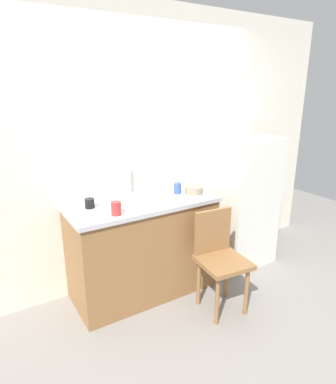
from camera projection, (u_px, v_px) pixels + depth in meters
ground_plane at (193, 322)px, 2.83m from camera, size 8.00×8.00×0.00m
back_wall at (136, 150)px, 3.24m from camera, size 4.80×0.10×2.66m
cabinet_base at (143, 249)px, 3.15m from camera, size 1.33×0.60×0.89m
countertop at (142, 202)px, 3.01m from camera, size 1.37×0.64×0.04m
faucet at (129, 179)px, 3.16m from camera, size 0.02×0.02×0.28m
refrigerator at (241, 200)px, 3.70m from camera, size 0.62×0.60×1.42m
chair at (220, 256)px, 2.91m from camera, size 0.44×0.44×0.89m
dish_tray at (127, 199)px, 2.95m from camera, size 0.28×0.20×0.05m
terracotta_bowl at (194, 190)px, 3.20m from camera, size 0.18×0.18×0.07m
cup_black at (90, 203)px, 2.81m from camera, size 0.08×0.08×0.08m
cup_red at (116, 208)px, 2.65m from camera, size 0.08×0.08×0.11m
cup_white at (158, 188)px, 3.18m from camera, size 0.08×0.08×0.10m
cup_blue at (177, 188)px, 3.18m from camera, size 0.07×0.07×0.10m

